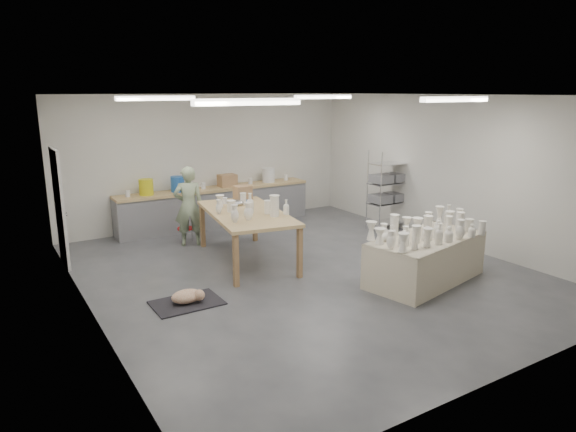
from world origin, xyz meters
TOP-DOWN VIEW (x-y plane):
  - room at (-0.11, 0.08)m, footprint 8.00×8.02m
  - back_counter at (-0.01, 3.68)m, footprint 4.60×0.60m
  - wire_shelf at (3.20, 1.40)m, footprint 0.88×0.48m
  - drying_table at (1.45, -1.43)m, footprint 2.29×1.45m
  - work_table at (-0.54, 1.10)m, footprint 1.64×2.67m
  - rug at (-2.24, -0.25)m, footprint 1.00×0.70m
  - cat at (-2.21, -0.27)m, footprint 0.52×0.41m
  - potter at (-1.10, 2.53)m, footprint 0.68×0.55m
  - red_stool at (-1.10, 2.80)m, footprint 0.42×0.42m

SIDE VIEW (x-z plane):
  - rug at x=-2.24m, z-range 0.00..0.02m
  - cat at x=-2.21m, z-range 0.02..0.22m
  - red_stool at x=-1.10m, z-range 0.12..0.42m
  - drying_table at x=1.45m, z-range -0.13..0.99m
  - back_counter at x=-0.01m, z-range -0.13..1.11m
  - potter at x=-1.10m, z-range 0.00..1.62m
  - wire_shelf at x=3.20m, z-range 0.02..1.82m
  - work_table at x=-0.54m, z-range 0.27..1.57m
  - room at x=-0.11m, z-range 0.56..3.56m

